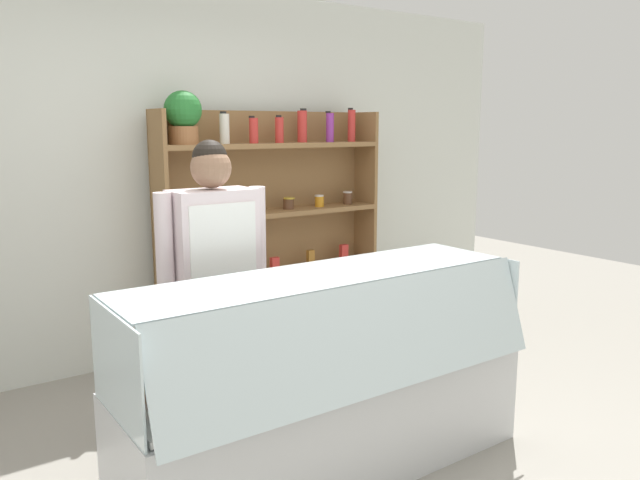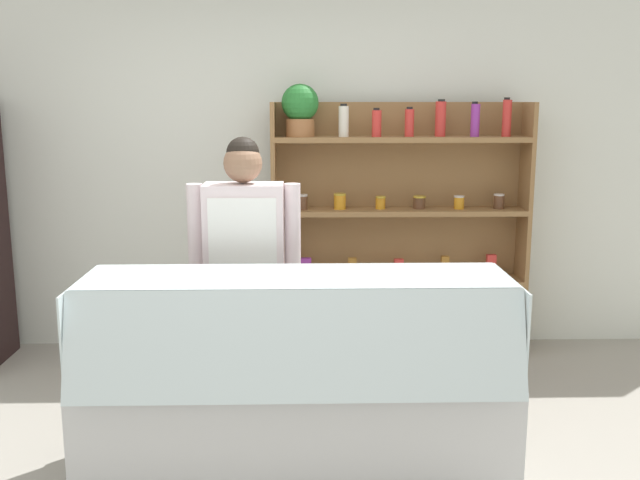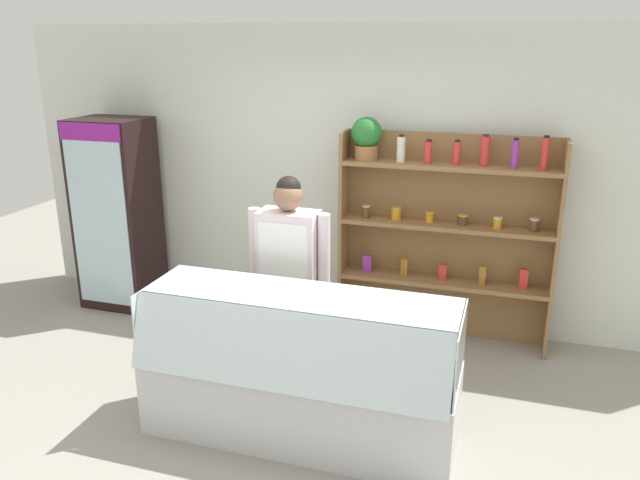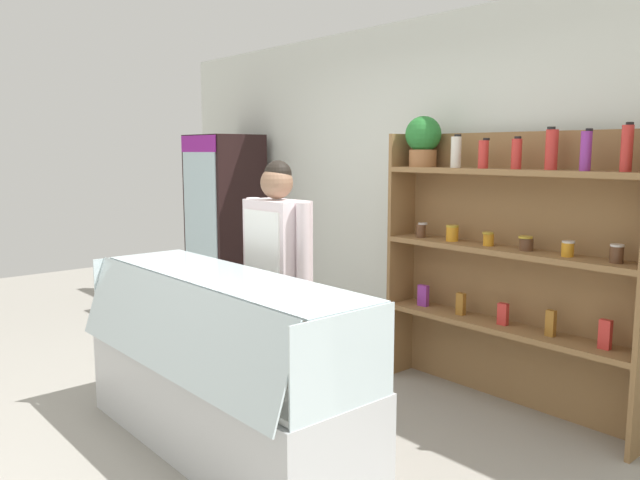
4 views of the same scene
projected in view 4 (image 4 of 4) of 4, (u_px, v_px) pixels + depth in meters
ground_plane at (210, 443)px, 3.65m from camera, size 12.00×12.00×0.00m
back_wall at (437, 196)px, 4.79m from camera, size 6.80×0.10×2.70m
drinks_fridge at (225, 227)px, 6.33m from camera, size 0.68×0.58×1.86m
shelving_unit at (500, 245)px, 4.11m from camera, size 1.82×0.29×1.94m
deli_display_case at (221, 395)px, 3.56m from camera, size 2.07×0.72×1.01m
shop_clerk at (277, 263)px, 4.10m from camera, size 0.63×0.25×1.64m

